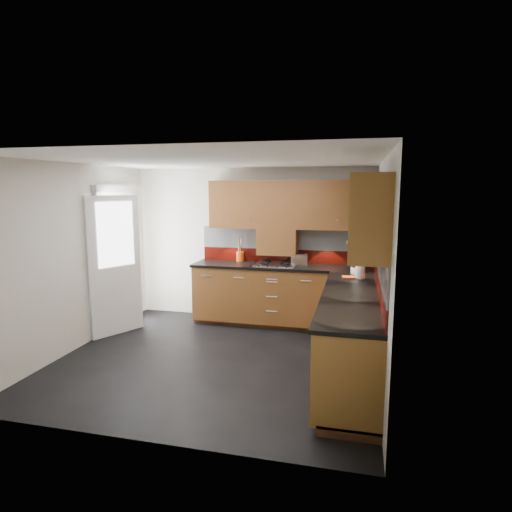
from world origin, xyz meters
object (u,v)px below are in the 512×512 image
(toaster, at_px, (299,259))
(utensil_pot, at_px, (240,255))
(gas_hob, at_px, (276,264))
(food_processor, at_px, (357,265))

(toaster, bearing_deg, utensil_pot, 172.91)
(gas_hob, bearing_deg, toaster, 17.49)
(gas_hob, relative_size, toaster, 2.20)
(food_processor, bearing_deg, utensil_pot, 161.31)
(utensil_pot, height_order, toaster, utensil_pot)
(utensil_pot, distance_m, toaster, 0.96)
(gas_hob, distance_m, food_processor, 1.26)
(gas_hob, bearing_deg, food_processor, -18.04)
(toaster, distance_m, food_processor, 0.99)
(toaster, bearing_deg, food_processor, -29.93)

